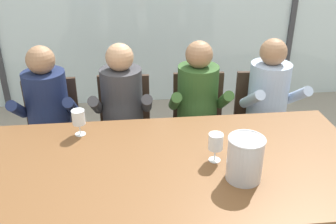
{
  "coord_description": "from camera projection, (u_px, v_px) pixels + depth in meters",
  "views": [
    {
      "loc": [
        -0.23,
        -1.81,
        2.0
      ],
      "look_at": [
        0.0,
        0.35,
        0.9
      ],
      "focal_mm": 40.73,
      "sensor_mm": 36.0,
      "label": 1
    }
  ],
  "objects": [
    {
      "name": "wine_glass_near_bucket",
      "position": [
        216.0,
        143.0,
        2.15
      ],
      "size": [
        0.08,
        0.08,
        0.17
      ],
      "color": "silver",
      "rests_on": "dining_table"
    },
    {
      "name": "chair_left_of_center",
      "position": [
        125.0,
        121.0,
        3.14
      ],
      "size": [
        0.47,
        0.47,
        0.87
      ],
      "rotation": [
        0.0,
        0.0,
        -0.06
      ],
      "color": "#332319",
      "rests_on": "ground"
    },
    {
      "name": "person_charcoal_jacket",
      "position": [
        122.0,
        111.0,
        2.92
      ],
      "size": [
        0.47,
        0.62,
        1.19
      ],
      "rotation": [
        0.0,
        0.0,
        -0.03
      ],
      "color": "#38383D",
      "rests_on": "ground"
    },
    {
      "name": "dining_table",
      "position": [
        174.0,
        172.0,
        2.22
      ],
      "size": [
        2.26,
        1.11,
        0.75
      ],
      "color": "brown",
      "rests_on": "ground"
    },
    {
      "name": "chair_center",
      "position": [
        199.0,
        118.0,
        3.19
      ],
      "size": [
        0.46,
        0.46,
        0.87
      ],
      "rotation": [
        0.0,
        0.0,
        -0.05
      ],
      "color": "#332319",
      "rests_on": "ground"
    },
    {
      "name": "wine_glass_by_left_taster",
      "position": [
        78.0,
        118.0,
        2.42
      ],
      "size": [
        0.08,
        0.08,
        0.17
      ],
      "color": "silver",
      "rests_on": "dining_table"
    },
    {
      "name": "tasting_bowl",
      "position": [
        246.0,
        143.0,
        2.33
      ],
      "size": [
        0.16,
        0.16,
        0.05
      ],
      "primitive_type": "cylinder",
      "color": "silver",
      "rests_on": "dining_table"
    },
    {
      "name": "chair_near_curtain",
      "position": [
        53.0,
        126.0,
        3.07
      ],
      "size": [
        0.47,
        0.47,
        0.87
      ],
      "rotation": [
        0.0,
        0.0,
        0.07
      ],
      "color": "#332319",
      "rests_on": "ground"
    },
    {
      "name": "person_olive_shirt",
      "position": [
        199.0,
        107.0,
        2.98
      ],
      "size": [
        0.47,
        0.62,
        1.19
      ],
      "rotation": [
        0.0,
        0.0,
        -0.04
      ],
      "color": "#2D5123",
      "rests_on": "ground"
    },
    {
      "name": "ice_bucket_primary",
      "position": [
        245.0,
        158.0,
        2.0
      ],
      "size": [
        0.2,
        0.2,
        0.25
      ],
      "color": "#B7B7BC",
      "rests_on": "dining_table"
    },
    {
      "name": "ground",
      "position": [
        160.0,
        168.0,
        3.41
      ],
      "size": [
        14.0,
        14.0,
        0.0
      ],
      "primitive_type": "plane",
      "color": "#9E9384"
    },
    {
      "name": "chair_right_of_center",
      "position": [
        261.0,
        117.0,
        3.21
      ],
      "size": [
        0.47,
        0.47,
        0.87
      ],
      "rotation": [
        0.0,
        0.0,
        -0.08
      ],
      "color": "#332319",
      "rests_on": "ground"
    },
    {
      "name": "person_pale_blue_shirt",
      "position": [
        271.0,
        104.0,
        3.04
      ],
      "size": [
        0.49,
        0.63,
        1.19
      ],
      "rotation": [
        0.0,
        0.0,
        0.09
      ],
      "color": "#9EB2D1",
      "rests_on": "ground"
    },
    {
      "name": "person_navy_polo",
      "position": [
        47.0,
        115.0,
        2.87
      ],
      "size": [
        0.47,
        0.62,
        1.19
      ],
      "rotation": [
        0.0,
        0.0,
        0.03
      ],
      "color": "#192347",
      "rests_on": "ground"
    }
  ]
}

